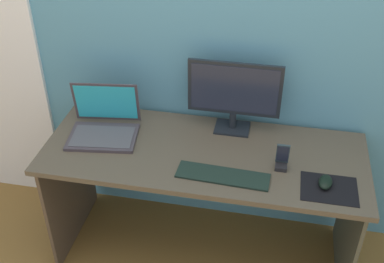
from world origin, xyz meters
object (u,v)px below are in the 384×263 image
Objects in this scene: monitor at (234,94)px; laptop at (104,125)px; keyboard_external at (223,176)px; phone_in_dock at (282,160)px; mouse at (325,182)px.

laptop is at bearing -165.32° from monitor.
monitor reaches higher than keyboard_external.
keyboard_external is (0.65, -0.22, -0.05)m from laptop.
keyboard_external is 0.29m from phone_in_dock.
monitor reaches higher than mouse.
mouse is at bearing -38.17° from monitor.
monitor reaches higher than phone_in_dock.
keyboard_external is at bearing -88.98° from monitor.
laptop is 0.88× the size of keyboard_external.
laptop is 1.13m from mouse.
phone_in_dock is (-0.20, 0.09, 0.03)m from mouse.
monitor is at bearing 134.03° from phone_in_dock.
phone_in_dock is (0.27, -0.28, -0.17)m from monitor.
monitor is 1.10× the size of keyboard_external.
keyboard_external is 3.10× the size of phone_in_dock.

